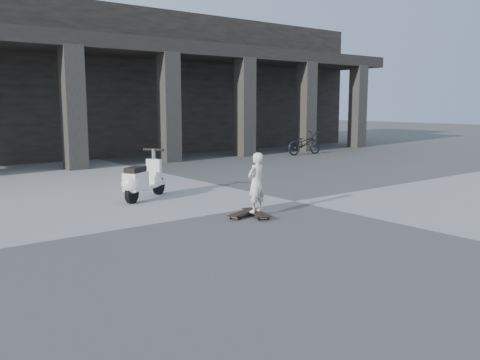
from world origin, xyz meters
TOP-DOWN VIEW (x-y plane):
  - ground at (0.00, 0.00)m, footprint 90.00×90.00m
  - colonnade at (-0.00, 13.77)m, footprint 28.00×8.82m
  - longboard at (-1.66, -0.67)m, footprint 0.42×0.93m
  - skateboard_spare at (-1.87, -0.53)m, footprint 0.81×0.45m
  - child at (-1.66, -0.67)m, footprint 0.46×0.35m
  - scooter at (-2.69, 2.14)m, footprint 1.42×0.99m
  - bicycle at (7.63, 7.30)m, footprint 1.87×0.68m

SIDE VIEW (x-z plane):
  - ground at x=0.00m, z-range 0.00..0.00m
  - longboard at x=-1.66m, z-range 0.03..0.12m
  - skateboard_spare at x=-1.87m, z-range 0.03..0.12m
  - scooter at x=-2.69m, z-range -0.12..1.00m
  - bicycle at x=7.63m, z-range 0.00..0.97m
  - child at x=-1.66m, z-range 0.09..1.23m
  - colonnade at x=0.00m, z-range 0.03..6.03m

